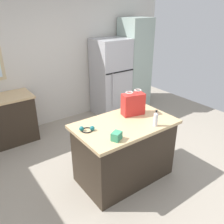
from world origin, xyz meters
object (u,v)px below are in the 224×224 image
Objects in this scene: refrigerator at (111,78)px; tall_cabinet at (134,65)px; small_box at (117,136)px; shopping_bag at (133,104)px; kitchen_island at (124,150)px; bottle at (156,119)px; ear_defenders at (87,129)px.

tall_cabinet is at bearing 0.02° from refrigerator.
small_box is at bearing -124.53° from refrigerator.
kitchen_island is at bearing -151.08° from shopping_bag.
refrigerator reaches higher than kitchen_island.
refrigerator is 7.52× the size of bottle.
shopping_bag reaches higher than bottle.
refrigerator is at bearing 62.99° from shopping_bag.
small_box is at bearing -145.44° from shopping_bag.
kitchen_island is 0.81× the size of refrigerator.
kitchen_island is 0.72m from ear_defenders.
bottle is (-0.94, -2.30, 0.15)m from refrigerator.
shopping_bag is (-1.64, -1.85, 0.01)m from tall_cabinet.
refrigerator is 0.81× the size of tall_cabinet.
bottle reaches higher than ear_defenders.
small_box is 0.56× the size of bottle.
kitchen_island is at bearing 131.28° from bottle.
shopping_bag is at bearing -131.52° from tall_cabinet.
bottle reaches higher than kitchen_island.
ear_defenders is at bearing -142.33° from tall_cabinet.
kitchen_island is at bearing -121.18° from refrigerator.
tall_cabinet reaches higher than bottle.
bottle is (0.63, -0.02, 0.05)m from small_box.
shopping_bag is at bearing 90.49° from bottle.
shopping_bag is (-0.94, -1.85, 0.21)m from refrigerator.
bottle is (-1.63, -2.30, -0.05)m from tall_cabinet.
shopping_bag reaches higher than kitchen_island.
refrigerator is at bearing -179.98° from tall_cabinet.
kitchen_island is at bearing -133.63° from tall_cabinet.
refrigerator is at bearing 55.47° from small_box.
small_box is (-0.63, -0.43, -0.11)m from shopping_bag.
small_box reaches higher than ear_defenders.
small_box is (-1.57, -2.28, 0.10)m from refrigerator.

